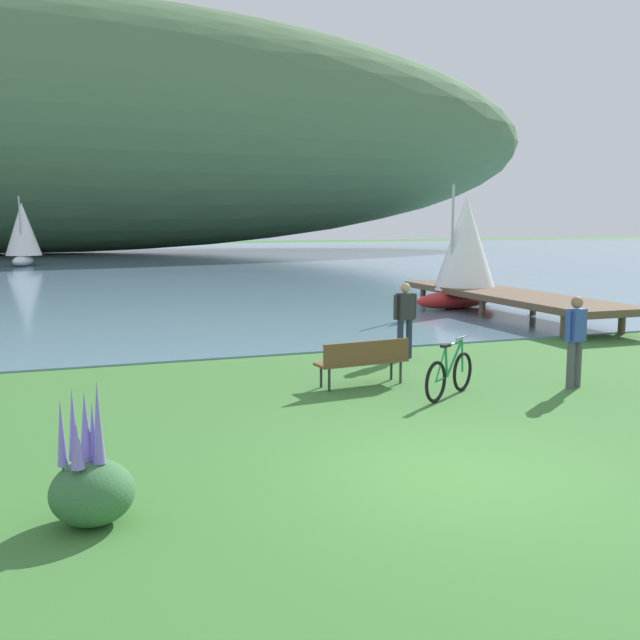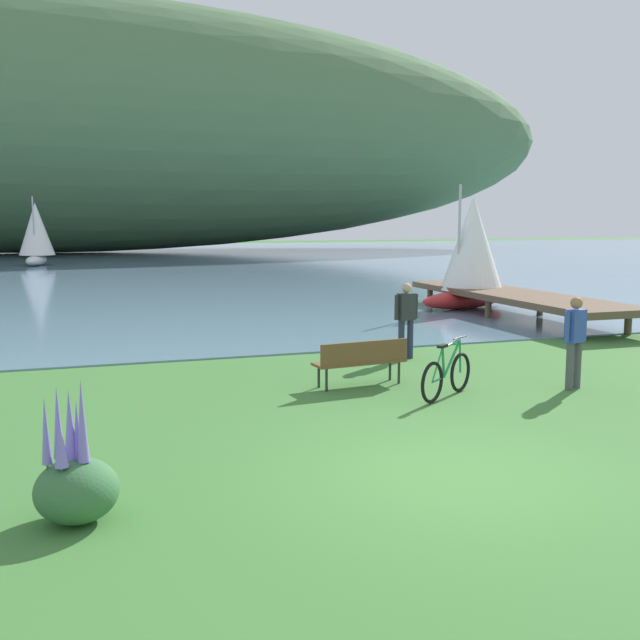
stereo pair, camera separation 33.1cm
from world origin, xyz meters
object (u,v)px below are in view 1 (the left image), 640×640
object	(u,v)px
bicycle_leaning_near_bench	(450,374)
person_at_shoreline	(405,315)
sailboat_nearest_to_shore	(464,251)
person_on_the_grass	(575,336)
sailboat_toward_hillside	(23,233)
park_bench_near_camera	(364,359)

from	to	relation	value
bicycle_leaning_near_bench	person_at_shoreline	bearing A→B (deg)	76.29
person_at_shoreline	sailboat_nearest_to_shore	world-z (taller)	sailboat_nearest_to_shore
person_on_the_grass	sailboat_toward_hillside	world-z (taller)	sailboat_toward_hillside
person_at_shoreline	sailboat_toward_hillside	bearing A→B (deg)	103.62
person_on_the_grass	sailboat_toward_hillside	xyz separation A→B (m)	(-11.06, 42.49, 1.25)
person_at_shoreline	person_on_the_grass	size ratio (longest dim) A/B	1.00
bicycle_leaning_near_bench	person_at_shoreline	distance (m)	3.67
sailboat_nearest_to_shore	sailboat_toward_hillside	bearing A→B (deg)	116.49
park_bench_near_camera	sailboat_nearest_to_shore	size ratio (longest dim) A/B	0.43
park_bench_near_camera	sailboat_nearest_to_shore	bearing A→B (deg)	51.02
park_bench_near_camera	bicycle_leaning_near_bench	distance (m)	1.69
park_bench_near_camera	person_at_shoreline	distance (m)	3.02
person_on_the_grass	bicycle_leaning_near_bench	bearing A→B (deg)	176.05
park_bench_near_camera	sailboat_toward_hillside	xyz separation A→B (m)	(-7.43, 41.05, 1.70)
sailboat_toward_hillside	person_at_shoreline	bearing A→B (deg)	-76.38
person_at_shoreline	sailboat_toward_hillside	distance (m)	39.94
person_at_shoreline	bicycle_leaning_near_bench	bearing A→B (deg)	-103.71
person_at_shoreline	sailboat_nearest_to_shore	distance (m)	9.88
person_on_the_grass	sailboat_nearest_to_shore	size ratio (longest dim) A/B	0.40
bicycle_leaning_near_bench	sailboat_nearest_to_shore	distance (m)	13.30
bicycle_leaning_near_bench	sailboat_toward_hillside	distance (m)	43.20
park_bench_near_camera	person_at_shoreline	xyz separation A→B (m)	(1.97, 2.25, 0.46)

